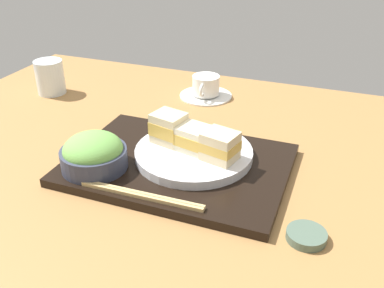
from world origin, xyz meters
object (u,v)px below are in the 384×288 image
(sandwich_far, at_px, (220,146))
(chopsticks_pair, at_px, (141,195))
(sandwich_plate, at_px, (194,153))
(salad_bowl, at_px, (94,154))
(drinking_glass, at_px, (50,77))
(sandwich_near, at_px, (169,127))
(coffee_cup, at_px, (206,88))
(small_sauce_dish, at_px, (306,236))
(sandwich_middle, at_px, (194,138))

(sandwich_far, distance_m, chopsticks_pair, 0.17)
(sandwich_plate, distance_m, salad_bowl, 0.19)
(sandwich_far, height_order, drinking_glass, drinking_glass)
(sandwich_plate, relative_size, drinking_glass, 2.54)
(sandwich_near, distance_m, sandwich_far, 0.12)
(sandwich_far, bearing_deg, sandwich_plate, 164.13)
(sandwich_far, bearing_deg, coffee_cup, 113.09)
(drinking_glass, xyz_separation_m, small_sauce_dish, (0.74, -0.36, -0.04))
(salad_bowl, distance_m, chopsticks_pair, 0.14)
(sandwich_far, distance_m, drinking_glass, 0.60)
(drinking_glass, distance_m, small_sauce_dish, 0.82)
(chopsticks_pair, relative_size, small_sauce_dish, 3.63)
(drinking_glass, bearing_deg, sandwich_far, -22.59)
(sandwich_far, xyz_separation_m, salad_bowl, (-0.22, -0.09, -0.01))
(small_sauce_dish, bearing_deg, sandwich_near, 151.67)
(sandwich_near, relative_size, small_sauce_dish, 1.17)
(sandwich_plate, height_order, salad_bowl, salad_bowl)
(sandwich_middle, bearing_deg, drinking_glass, 156.67)
(sandwich_near, distance_m, salad_bowl, 0.16)
(salad_bowl, relative_size, small_sauce_dish, 1.99)
(small_sauce_dish, bearing_deg, sandwich_plate, 149.01)
(coffee_cup, distance_m, small_sauce_dish, 0.59)
(small_sauce_dish, bearing_deg, drinking_glass, 154.06)
(chopsticks_pair, bearing_deg, coffee_cup, 96.60)
(salad_bowl, relative_size, coffee_cup, 0.88)
(salad_bowl, bearing_deg, sandwich_far, 21.36)
(sandwich_plate, distance_m, small_sauce_dish, 0.28)
(coffee_cup, height_order, small_sauce_dish, coffee_cup)
(sandwich_middle, height_order, coffee_cup, sandwich_middle)
(sandwich_plate, bearing_deg, chopsticks_pair, -103.12)
(sandwich_near, bearing_deg, drinking_glass, 155.73)
(sandwich_plate, height_order, coffee_cup, coffee_cup)
(sandwich_middle, xyz_separation_m, drinking_glass, (-0.50, 0.21, -0.01))
(small_sauce_dish, bearing_deg, sandwich_middle, 149.01)
(sandwich_middle, distance_m, sandwich_far, 0.06)
(sandwich_near, distance_m, drinking_glass, 0.48)
(sandwich_middle, distance_m, chopsticks_pair, 0.17)
(sandwich_near, xyz_separation_m, chopsticks_pair, (0.02, -0.17, -0.04))
(drinking_glass, bearing_deg, chopsticks_pair, -38.83)
(sandwich_middle, height_order, salad_bowl, salad_bowl)
(coffee_cup, bearing_deg, salad_bowl, -98.67)
(sandwich_near, xyz_separation_m, drinking_glass, (-0.44, 0.20, -0.02))
(sandwich_middle, xyz_separation_m, chopsticks_pair, (-0.04, -0.16, -0.04))
(sandwich_near, height_order, coffee_cup, sandwich_near)
(drinking_glass, bearing_deg, salad_bowl, -43.31)
(chopsticks_pair, bearing_deg, salad_bowl, 156.53)
(chopsticks_pair, xyz_separation_m, small_sauce_dish, (0.28, 0.01, -0.01))
(sandwich_middle, distance_m, salad_bowl, 0.19)
(coffee_cup, xyz_separation_m, drinking_glass, (-0.40, -0.13, 0.02))
(coffee_cup, bearing_deg, sandwich_plate, -74.56)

